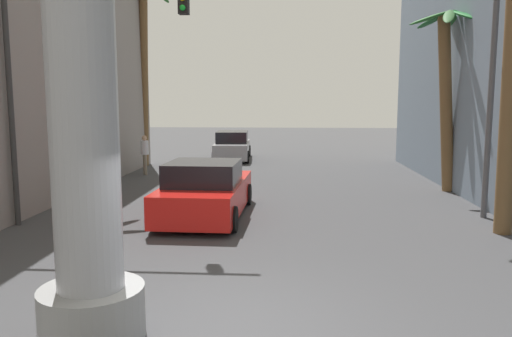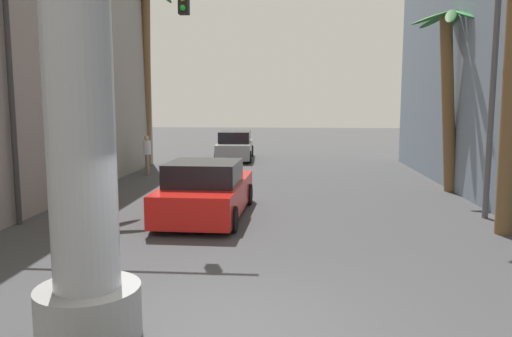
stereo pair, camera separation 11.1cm
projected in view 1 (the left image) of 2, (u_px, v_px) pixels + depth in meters
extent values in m
plane|color=#424244|center=(265.00, 195.00, 16.85)|extent=(90.66, 90.66, 0.00)
cylinder|color=#9E9EA3|center=(80.00, 29.00, 6.15)|extent=(0.87, 0.87, 8.04)
cylinder|color=gray|center=(92.00, 313.00, 6.63)|extent=(1.38, 1.38, 0.70)
cylinder|color=#59595E|center=(492.00, 83.00, 13.17)|extent=(0.16, 0.16, 7.27)
cylinder|color=#333333|center=(11.00, 105.00, 12.41)|extent=(0.14, 0.14, 6.10)
sphere|color=green|center=(183.00, 8.00, 11.69)|extent=(0.14, 0.14, 0.14)
cylinder|color=black|center=(186.00, 193.00, 15.48)|extent=(0.24, 0.65, 0.64)
cylinder|color=black|center=(247.00, 194.00, 15.31)|extent=(0.24, 0.65, 0.64)
cylinder|color=black|center=(155.00, 218.00, 12.21)|extent=(0.24, 0.65, 0.64)
cylinder|color=black|center=(232.00, 219.00, 12.04)|extent=(0.24, 0.65, 0.64)
cube|color=red|center=(206.00, 196.00, 13.73)|extent=(2.12, 4.77, 0.80)
cube|color=black|center=(204.00, 173.00, 13.29)|extent=(1.89, 2.03, 0.60)
cylinder|color=black|center=(220.00, 151.00, 29.03)|extent=(0.25, 0.65, 0.64)
cylinder|color=black|center=(249.00, 151.00, 29.01)|extent=(0.25, 0.65, 0.64)
cylinder|color=black|center=(214.00, 157.00, 25.75)|extent=(0.25, 0.65, 0.64)
cylinder|color=black|center=(247.00, 157.00, 25.73)|extent=(0.25, 0.65, 0.64)
cube|color=#99999E|center=(232.00, 149.00, 27.35)|extent=(2.02, 4.81, 0.80)
cube|color=black|center=(232.00, 137.00, 27.25)|extent=(1.77, 2.68, 0.60)
cylinder|color=brown|center=(512.00, 64.00, 11.29)|extent=(0.64, 0.81, 8.00)
cylinder|color=brown|center=(144.00, 77.00, 23.99)|extent=(0.71, 0.89, 8.68)
cylinder|color=brown|center=(74.00, 78.00, 15.78)|extent=(0.41, 0.86, 7.78)
cylinder|color=brown|center=(446.00, 105.00, 17.38)|extent=(0.81, 0.56, 6.11)
ellipsoid|color=#23672D|center=(470.00, 21.00, 16.80)|extent=(1.24, 0.42, 0.81)
ellipsoid|color=#26642D|center=(453.00, 20.00, 17.39)|extent=(0.89, 1.37, 0.48)
ellipsoid|color=#205C2D|center=(433.00, 20.00, 17.37)|extent=(1.09, 1.29, 0.52)
ellipsoid|color=#2C702D|center=(429.00, 18.00, 16.88)|extent=(1.35, 0.42, 0.54)
ellipsoid|color=#2F5E2D|center=(449.00, 16.00, 16.19)|extent=(0.77, 1.33, 0.70)
ellipsoid|color=#1F6E2D|center=(464.00, 15.00, 16.16)|extent=(0.82, 1.36, 0.58)
cylinder|color=gray|center=(145.00, 165.00, 21.58)|extent=(0.14, 0.14, 0.88)
cylinder|color=gray|center=(145.00, 164.00, 21.77)|extent=(0.14, 0.14, 0.88)
cylinder|color=silver|center=(145.00, 148.00, 21.58)|extent=(0.46, 0.46, 0.60)
sphere|color=tan|center=(144.00, 138.00, 21.52)|extent=(0.22, 0.22, 0.22)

